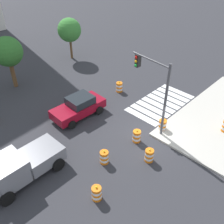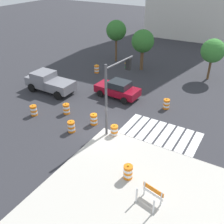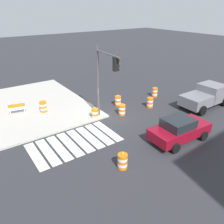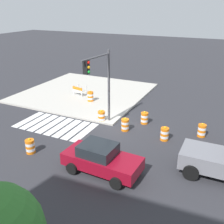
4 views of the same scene
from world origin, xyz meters
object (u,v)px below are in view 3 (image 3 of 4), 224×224
(traffic_barrel_median_near, at_px, (123,161))
(traffic_barrel_far_curb, at_px, (122,110))
(traffic_barrel_on_sidewalk, at_px, (43,107))
(traffic_barrel_crosswalk_end, at_px, (150,103))
(traffic_barrel_opposite_curb, at_px, (95,114))
(sports_car, at_px, (179,129))
(traffic_barrel_median_far, at_px, (155,92))
(traffic_barrel_lane_center, at_px, (118,101))
(traffic_light_pole, at_px, (105,73))
(pickup_truck, at_px, (207,96))
(construction_barricade, at_px, (17,107))

(traffic_barrel_median_near, height_order, traffic_barrel_far_curb, same)
(traffic_barrel_median_near, height_order, traffic_barrel_on_sidewalk, traffic_barrel_on_sidewalk)
(traffic_barrel_crosswalk_end, distance_m, traffic_barrel_on_sidewalk, 9.25)
(traffic_barrel_opposite_curb, xyz_separation_m, traffic_barrel_on_sidewalk, (2.97, -3.46, 0.15))
(sports_car, bearing_deg, traffic_barrel_crosswalk_end, -113.53)
(traffic_barrel_median_far, height_order, traffic_barrel_on_sidewalk, traffic_barrel_on_sidewalk)
(traffic_barrel_far_curb, xyz_separation_m, traffic_barrel_lane_center, (-0.88, -1.76, 0.00))
(traffic_barrel_median_far, xyz_separation_m, traffic_light_pole, (7.03, 1.72, 3.46))
(traffic_barrel_median_far, xyz_separation_m, traffic_barrel_far_curb, (5.20, 1.44, 0.00))
(traffic_barrel_crosswalk_end, bearing_deg, sports_car, 66.47)
(pickup_truck, distance_m, construction_barricade, 16.52)
(sports_car, relative_size, pickup_truck, 0.85)
(traffic_barrel_crosswalk_end, xyz_separation_m, traffic_barrel_median_near, (7.09, 5.22, 0.00))
(traffic_barrel_opposite_curb, bearing_deg, traffic_light_pole, 116.01)
(traffic_barrel_on_sidewalk, bearing_deg, pickup_truck, 151.35)
(traffic_barrel_median_near, relative_size, traffic_barrel_far_curb, 1.00)
(traffic_barrel_crosswalk_end, bearing_deg, traffic_barrel_median_far, -143.45)
(construction_barricade, bearing_deg, traffic_barrel_opposite_curb, 137.81)
(traffic_barrel_on_sidewalk, bearing_deg, traffic_barrel_far_curb, 142.21)
(construction_barricade, bearing_deg, traffic_light_pole, 135.04)
(traffic_barrel_median_far, xyz_separation_m, traffic_barrel_on_sidewalk, (10.42, -2.61, 0.15))
(traffic_barrel_median_far, xyz_separation_m, traffic_barrel_opposite_curb, (7.45, 0.85, 0.00))
(traffic_barrel_on_sidewalk, bearing_deg, traffic_barrel_median_far, 165.92)
(traffic_barrel_crosswalk_end, relative_size, construction_barricade, 0.74)
(traffic_barrel_median_near, xyz_separation_m, traffic_barrel_lane_center, (-4.98, -7.19, 0.00))
(pickup_truck, height_order, traffic_barrel_far_curb, pickup_truck)
(pickup_truck, xyz_separation_m, traffic_barrel_opposite_curb, (9.67, -3.45, -0.52))
(pickup_truck, xyz_separation_m, construction_barricade, (14.53, -7.85, -0.25))
(traffic_barrel_median_far, bearing_deg, traffic_barrel_crosswalk_end, 36.55)
(traffic_barrel_median_near, bearing_deg, traffic_barrel_far_curb, -127.06)
(sports_car, xyz_separation_m, traffic_light_pole, (2.61, -4.98, 3.10))
(sports_car, xyz_separation_m, traffic_barrel_lane_center, (-0.10, -7.03, -0.36))
(traffic_barrel_lane_center, xyz_separation_m, construction_barricade, (8.00, -3.23, 0.27))
(traffic_barrel_median_far, xyz_separation_m, construction_barricade, (12.31, -3.56, 0.27))
(traffic_barrel_lane_center, height_order, traffic_barrel_opposite_curb, same)
(sports_car, bearing_deg, traffic_barrel_on_sidewalk, -57.15)
(traffic_barrel_crosswalk_end, relative_size, traffic_barrel_opposite_curb, 1.00)
(traffic_barrel_lane_center, bearing_deg, traffic_light_pole, 37.04)
(traffic_barrel_lane_center, relative_size, traffic_light_pole, 0.19)
(traffic_barrel_opposite_curb, bearing_deg, sports_car, 117.45)
(sports_car, height_order, traffic_barrel_on_sidewalk, sports_car)
(pickup_truck, distance_m, traffic_barrel_lane_center, 8.02)
(pickup_truck, distance_m, traffic_light_pole, 10.04)
(traffic_barrel_opposite_curb, distance_m, traffic_light_pole, 3.59)
(traffic_barrel_crosswalk_end, relative_size, traffic_barrel_on_sidewalk, 1.00)
(traffic_barrel_crosswalk_end, relative_size, traffic_barrel_far_curb, 1.00)
(traffic_barrel_far_curb, height_order, construction_barricade, construction_barricade)
(traffic_barrel_far_curb, bearing_deg, traffic_barrel_lane_center, -116.62)
(sports_car, xyz_separation_m, pickup_truck, (-6.63, -2.41, 0.16))
(traffic_barrel_far_curb, distance_m, construction_barricade, 8.70)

